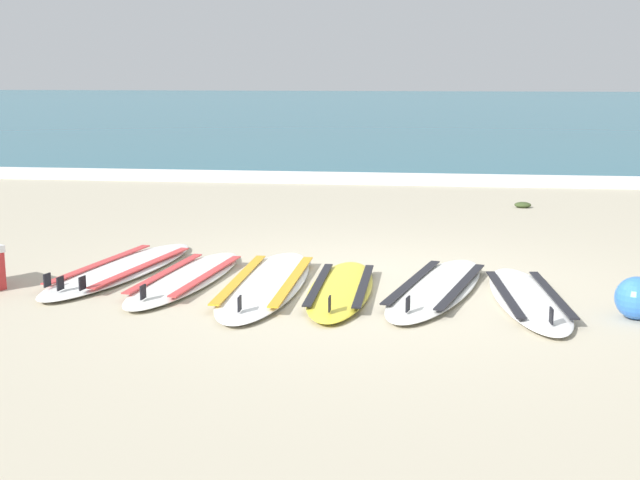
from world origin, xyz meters
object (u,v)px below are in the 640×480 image
Objects in this scene: surfboard_1 at (186,278)px; surfboard_3 at (341,289)px; surfboard_2 at (266,283)px; surfboard_4 at (437,288)px; surfboard_0 at (121,269)px; beach_ball at (637,298)px; surfboard_5 at (528,298)px.

surfboard_3 is (1.37, -0.21, 0.00)m from surfboard_1.
surfboard_4 is at bearing 1.33° from surfboard_2.
surfboard_1 and surfboard_2 have the same top height.
surfboard_0 is 1.05× the size of surfboard_4.
beach_ball reaches higher than surfboard_2.
beach_ball is at bearing -11.89° from surfboard_3.
surfboard_4 is 0.76m from surfboard_5.
surfboard_0 is at bearing 167.23° from surfboard_3.
beach_ball is at bearing -26.52° from surfboard_5.
surfboard_1 and surfboard_3 have the same top height.
beach_ball is (2.89, -0.58, 0.12)m from surfboard_2.
surfboard_0 is 1.17× the size of surfboard_5.
surfboard_3 and surfboard_5 have the same top height.
surfboard_5 is at bearing -6.12° from surfboard_1.
surfboard_3 is at bearing -9.21° from surfboard_2.
surfboard_3 is at bearing 176.08° from surfboard_5.
surfboard_1 is 0.73m from surfboard_2.
surfboard_0 is at bearing 159.11° from surfboard_1.
surfboard_5 is 0.84m from beach_ball.
surfboard_5 is (3.56, -0.57, -0.00)m from surfboard_0.
surfboard_3 is 2.30m from beach_ball.
surfboard_3 is at bearing -12.77° from surfboard_0.
surfboard_4 is (1.43, 0.03, 0.00)m from surfboard_2.
surfboard_5 is at bearing -9.07° from surfboard_0.
surfboard_1 is 2.16m from surfboard_4.
surfboard_2 and surfboard_5 have the same top height.
surfboard_1 and surfboard_4 have the same top height.
surfboard_0 and surfboard_2 have the same top height.
surfboard_2 is 1.43m from surfboard_4.
surfboard_1 is at bearing 169.38° from beach_ball.
surfboard_3 is (0.65, -0.10, 0.00)m from surfboard_2.
surfboard_4 is at bearing -1.78° from surfboard_1.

